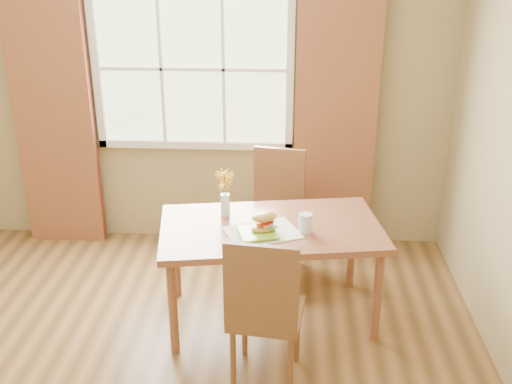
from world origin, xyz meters
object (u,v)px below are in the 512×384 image
object	(u,v)px
croissant_sandwich	(264,222)
flower_vase	(225,188)
dining_table	(271,235)
chair_near	(264,307)
chair_far	(276,206)
water_glass	(306,224)

from	to	relation	value
croissant_sandwich	flower_vase	distance (m)	0.39
dining_table	flower_vase	xyz separation A→B (m)	(-0.32, 0.14, 0.28)
chair_near	chair_far	world-z (taller)	chair_near
dining_table	chair_far	xyz separation A→B (m)	(0.02, 0.70, -0.10)
chair_near	water_glass	distance (m)	0.71
chair_near	croissant_sandwich	distance (m)	0.64
water_glass	flower_vase	world-z (taller)	flower_vase
dining_table	chair_near	size ratio (longest dim) A/B	1.58
water_glass	croissant_sandwich	bearing A→B (deg)	-172.82
dining_table	chair_near	distance (m)	0.71
dining_table	croissant_sandwich	world-z (taller)	croissant_sandwich
flower_vase	chair_far	bearing A→B (deg)	59.63
dining_table	chair_near	bearing A→B (deg)	-99.87
chair_far	chair_near	bearing A→B (deg)	-80.28
croissant_sandwich	water_glass	xyz separation A→B (m)	(0.26, 0.03, -0.02)
dining_table	chair_far	size ratio (longest dim) A/B	1.60
chair_far	dining_table	bearing A→B (deg)	-80.50
water_glass	dining_table	bearing A→B (deg)	160.34
croissant_sandwich	chair_far	bearing A→B (deg)	60.20
dining_table	chair_near	world-z (taller)	chair_near
chair_far	croissant_sandwich	size ratio (longest dim) A/B	4.73
chair_far	water_glass	size ratio (longest dim) A/B	7.62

